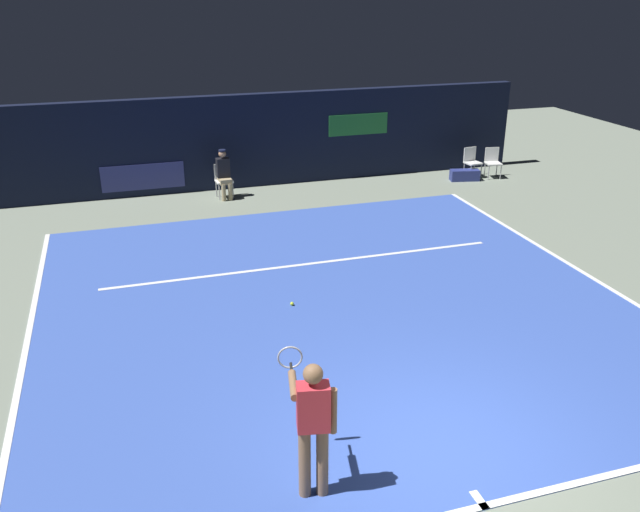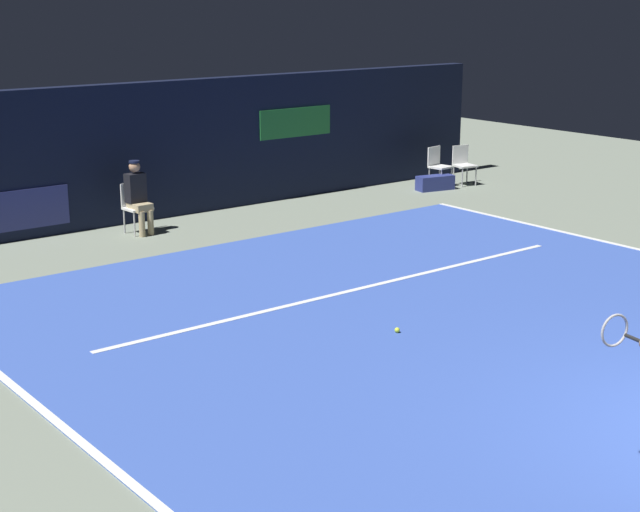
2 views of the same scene
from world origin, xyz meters
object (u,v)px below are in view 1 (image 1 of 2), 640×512
at_px(tennis_player, 313,422).
at_px(tennis_ball, 292,304).
at_px(courtside_chair_near, 472,160).
at_px(courtside_chair_far, 493,161).
at_px(equipment_bag, 465,175).
at_px(line_judge_on_chair, 224,173).

bearing_deg(tennis_player, tennis_ball, 77.84).
height_order(courtside_chair_near, courtside_chair_far, same).
relative_size(tennis_player, courtside_chair_near, 1.97).
xyz_separation_m(tennis_player, courtside_chair_near, (8.37, 11.33, -0.49)).
relative_size(courtside_chair_far, equipment_bag, 1.05).
height_order(tennis_player, courtside_chair_near, tennis_player).
height_order(courtside_chair_far, tennis_ball, courtside_chair_far).
bearing_deg(tennis_ball, tennis_player, -102.16).
height_order(tennis_player, line_judge_on_chair, tennis_player).
height_order(courtside_chair_near, tennis_ball, courtside_chair_near).
xyz_separation_m(line_judge_on_chair, courtside_chair_far, (7.99, -0.34, -0.18)).
distance_m(courtside_chair_near, tennis_ball, 9.96).
bearing_deg(line_judge_on_chair, tennis_player, -94.75).
bearing_deg(courtside_chair_near, line_judge_on_chair, 179.08).
bearing_deg(courtside_chair_far, tennis_player, -128.86).
distance_m(courtside_chair_near, equipment_bag, 0.59).
xyz_separation_m(courtside_chair_near, tennis_ball, (-7.37, -6.68, -0.46)).
distance_m(courtside_chair_far, equipment_bag, 1.01).
relative_size(line_judge_on_chair, courtside_chair_far, 1.50).
distance_m(tennis_ball, equipment_bag, 9.47).
relative_size(tennis_ball, equipment_bag, 0.08).
xyz_separation_m(courtside_chair_far, tennis_ball, (-7.94, -6.45, -0.46)).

